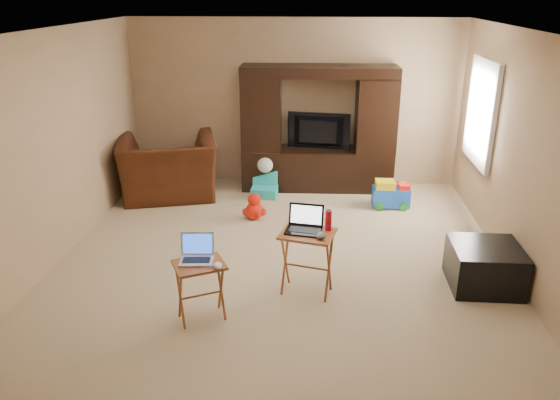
# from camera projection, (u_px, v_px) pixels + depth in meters

# --- Properties ---
(floor) EXTENTS (5.50, 5.50, 0.00)m
(floor) POSITION_uv_depth(u_px,v_px,m) (281.00, 259.00, 6.22)
(floor) COLOR beige
(floor) RESTS_ON ground
(ceiling) EXTENTS (5.50, 5.50, 0.00)m
(ceiling) POSITION_uv_depth(u_px,v_px,m) (281.00, 30.00, 5.32)
(ceiling) COLOR silver
(ceiling) RESTS_ON ground
(wall_back) EXTENTS (5.00, 0.00, 5.00)m
(wall_back) POSITION_uv_depth(u_px,v_px,m) (294.00, 103.00, 8.33)
(wall_back) COLOR tan
(wall_back) RESTS_ON ground
(wall_front) EXTENTS (5.00, 0.00, 5.00)m
(wall_front) POSITION_uv_depth(u_px,v_px,m) (248.00, 285.00, 3.21)
(wall_front) COLOR tan
(wall_front) RESTS_ON ground
(wall_left) EXTENTS (0.00, 5.50, 5.50)m
(wall_left) POSITION_uv_depth(u_px,v_px,m) (53.00, 149.00, 5.94)
(wall_left) COLOR tan
(wall_left) RESTS_ON ground
(wall_right) EXTENTS (0.00, 5.50, 5.50)m
(wall_right) POSITION_uv_depth(u_px,v_px,m) (524.00, 159.00, 5.60)
(wall_right) COLOR tan
(wall_right) RESTS_ON ground
(window_pane) EXTENTS (0.00, 1.20, 1.20)m
(window_pane) POSITION_uv_depth(u_px,v_px,m) (483.00, 112.00, 6.99)
(window_pane) COLOR white
(window_pane) RESTS_ON ground
(window_frame) EXTENTS (0.06, 1.14, 1.34)m
(window_frame) POSITION_uv_depth(u_px,v_px,m) (481.00, 112.00, 6.99)
(window_frame) COLOR white
(window_frame) RESTS_ON ground
(entertainment_center) EXTENTS (2.28, 0.63, 1.85)m
(entertainment_center) POSITION_uv_depth(u_px,v_px,m) (318.00, 129.00, 8.13)
(entertainment_center) COLOR black
(entertainment_center) RESTS_ON floor
(television) EXTENTS (0.95, 0.25, 0.54)m
(television) POSITION_uv_depth(u_px,v_px,m) (318.00, 132.00, 8.11)
(television) COLOR black
(television) RESTS_ON entertainment_center
(recliner) EXTENTS (1.62, 1.50, 0.88)m
(recliner) POSITION_uv_depth(u_px,v_px,m) (168.00, 168.00, 7.95)
(recliner) COLOR #401E0D
(recliner) RESTS_ON floor
(child_rocker) EXTENTS (0.40, 0.45, 0.49)m
(child_rocker) POSITION_uv_depth(u_px,v_px,m) (265.00, 180.00, 8.03)
(child_rocker) COLOR teal
(child_rocker) RESTS_ON floor
(plush_toy) EXTENTS (0.33, 0.28, 0.37)m
(plush_toy) POSITION_uv_depth(u_px,v_px,m) (254.00, 206.00, 7.24)
(plush_toy) COLOR red
(plush_toy) RESTS_ON floor
(push_toy) EXTENTS (0.53, 0.38, 0.39)m
(push_toy) POSITION_uv_depth(u_px,v_px,m) (391.00, 193.00, 7.65)
(push_toy) COLOR blue
(push_toy) RESTS_ON floor
(ottoman) EXTENTS (0.69, 0.69, 0.44)m
(ottoman) POSITION_uv_depth(u_px,v_px,m) (485.00, 266.00, 5.59)
(ottoman) COLOR black
(ottoman) RESTS_ON floor
(tray_table_left) EXTENTS (0.55, 0.51, 0.57)m
(tray_table_left) POSITION_uv_depth(u_px,v_px,m) (201.00, 291.00, 5.00)
(tray_table_left) COLOR brown
(tray_table_left) RESTS_ON floor
(tray_table_right) EXTENTS (0.59, 0.52, 0.66)m
(tray_table_right) POSITION_uv_depth(u_px,v_px,m) (307.00, 263.00, 5.42)
(tray_table_right) COLOR #9D4F26
(tray_table_right) RESTS_ON floor
(laptop_left) EXTENTS (0.32, 0.28, 0.24)m
(laptop_left) POSITION_uv_depth(u_px,v_px,m) (196.00, 250.00, 4.88)
(laptop_left) COLOR silver
(laptop_left) RESTS_ON tray_table_left
(laptop_right) EXTENTS (0.39, 0.33, 0.24)m
(laptop_right) POSITION_uv_depth(u_px,v_px,m) (304.00, 220.00, 5.28)
(laptop_right) COLOR black
(laptop_right) RESTS_ON tray_table_right
(mouse_left) EXTENTS (0.11, 0.14, 0.05)m
(mouse_left) POSITION_uv_depth(u_px,v_px,m) (218.00, 266.00, 4.81)
(mouse_left) COLOR white
(mouse_left) RESTS_ON tray_table_left
(mouse_right) EXTENTS (0.12, 0.15, 0.06)m
(mouse_right) POSITION_uv_depth(u_px,v_px,m) (321.00, 236.00, 5.17)
(mouse_right) COLOR #3B3B40
(mouse_right) RESTS_ON tray_table_right
(water_bottle) EXTENTS (0.07, 0.07, 0.20)m
(water_bottle) POSITION_uv_depth(u_px,v_px,m) (328.00, 220.00, 5.33)
(water_bottle) COLOR red
(water_bottle) RESTS_ON tray_table_right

